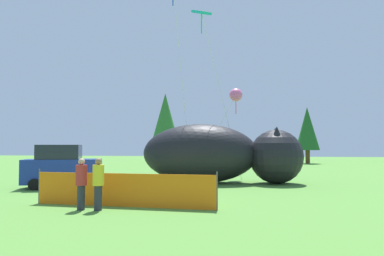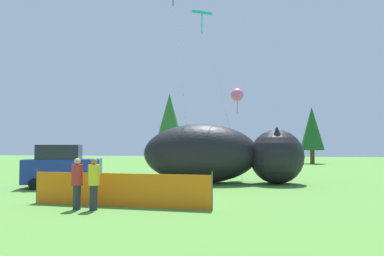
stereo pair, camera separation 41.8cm
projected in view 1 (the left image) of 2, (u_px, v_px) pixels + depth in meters
ground_plane at (141, 195)px, 16.47m from camera, size 120.00×120.00×0.00m
parked_car at (62, 167)px, 19.20m from camera, size 4.13×2.77×2.22m
folding_chair at (181, 184)px, 15.97m from camera, size 0.67×0.67×0.91m
inflatable_cat at (219, 156)px, 21.68m from camera, size 9.36×3.92×3.43m
safety_fence at (123, 190)px, 13.35m from camera, size 6.83×0.48×1.30m
spectator_in_red_shirt at (81, 182)px, 12.67m from camera, size 0.38×0.38×1.74m
spectator_in_black_shirt at (98, 182)px, 12.57m from camera, size 0.38×0.38×1.75m
kite_pink_octopus at (236, 95)px, 25.31m from camera, size 3.29×1.23×6.06m
kite_teal_diamond at (202, 17)px, 22.81m from camera, size 2.97×2.53×10.56m
horizon_tree_east at (307, 129)px, 45.53m from camera, size 2.88×2.88×6.88m
horizon_tree_west at (165, 120)px, 49.57m from camera, size 3.83×3.83×9.13m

